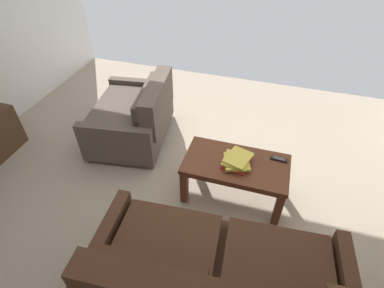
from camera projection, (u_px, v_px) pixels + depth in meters
name	position (u px, v px, depth m)	size (l,w,h in m)	color
ground_plane	(197.00, 178.00, 3.32)	(5.66, 4.85, 0.01)	tan
sofa_main	(215.00, 284.00, 2.05)	(1.85, 0.99, 0.91)	black
loveseat_near	(135.00, 116.00, 3.64)	(1.02, 1.25, 0.81)	black
coffee_table	(236.00, 168.00, 2.88)	(1.01, 0.54, 0.47)	brown
book_stack	(237.00, 161.00, 2.79)	(0.29, 0.32, 0.09)	#C63833
tv_remote	(279.00, 159.00, 2.85)	(0.16, 0.05, 0.02)	black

